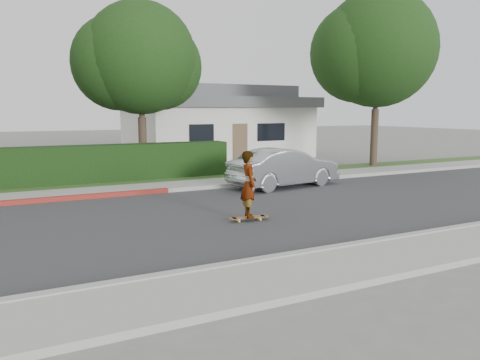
{
  "coord_description": "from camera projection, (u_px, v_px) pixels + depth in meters",
  "views": [
    {
      "loc": [
        -3.94,
        -11.26,
        2.8
      ],
      "look_at": [
        1.53,
        -0.42,
        1.0
      ],
      "focal_mm": 35.0,
      "sensor_mm": 36.0,
      "label": 1
    }
  ],
  "objects": [
    {
      "name": "ground",
      "position": [
        180.0,
        220.0,
        12.11
      ],
      "size": [
        120.0,
        120.0,
        0.0
      ],
      "primitive_type": "plane",
      "color": "slate",
      "rests_on": "ground"
    },
    {
      "name": "road",
      "position": [
        180.0,
        220.0,
        12.11
      ],
      "size": [
        60.0,
        8.0,
        0.01
      ],
      "primitive_type": "cube",
      "color": "#2D2D30",
      "rests_on": "ground"
    },
    {
      "name": "curb_near",
      "position": [
        256.0,
        262.0,
        8.48
      ],
      "size": [
        60.0,
        0.2,
        0.15
      ],
      "primitive_type": "cube",
      "color": "#9E9E99",
      "rests_on": "ground"
    },
    {
      "name": "sidewalk_near",
      "position": [
        282.0,
        279.0,
        7.69
      ],
      "size": [
        60.0,
        1.6,
        0.12
      ],
      "primitive_type": "cube",
      "color": "gray",
      "rests_on": "ground"
    },
    {
      "name": "curb_far",
      "position": [
        139.0,
        193.0,
        15.72
      ],
      "size": [
        60.0,
        0.2,
        0.15
      ],
      "primitive_type": "cube",
      "color": "#9E9E99",
      "rests_on": "ground"
    },
    {
      "name": "sidewalk_far",
      "position": [
        132.0,
        189.0,
        16.52
      ],
      "size": [
        60.0,
        1.6,
        0.12
      ],
      "primitive_type": "cube",
      "color": "gray",
      "rests_on": "ground"
    },
    {
      "name": "planting_strip",
      "position": [
        122.0,
        183.0,
        17.93
      ],
      "size": [
        60.0,
        1.6,
        0.1
      ],
      "primitive_type": "cube",
      "color": "#2D4C1E",
      "rests_on": "ground"
    },
    {
      "name": "hedge",
      "position": [
        35.0,
        168.0,
        17.02
      ],
      "size": [
        15.0,
        1.0,
        1.5
      ],
      "primitive_type": "cube",
      "color": "black",
      "rests_on": "ground"
    },
    {
      "name": "tree_center",
      "position": [
        139.0,
        62.0,
        20.17
      ],
      "size": [
        5.66,
        4.84,
        7.44
      ],
      "color": "#33261C",
      "rests_on": "ground"
    },
    {
      "name": "tree_right",
      "position": [
        375.0,
        52.0,
        22.76
      ],
      "size": [
        6.32,
        5.6,
        8.56
      ],
      "color": "#33261C",
      "rests_on": "ground"
    },
    {
      "name": "house",
      "position": [
        214.0,
        122.0,
        29.49
      ],
      "size": [
        10.6,
        8.6,
        4.3
      ],
      "color": "beige",
      "rests_on": "ground"
    },
    {
      "name": "skateboard",
      "position": [
        249.0,
        217.0,
        11.97
      ],
      "size": [
        1.1,
        0.34,
        0.1
      ],
      "rotation": [
        0.0,
        0.0,
        -0.12
      ],
      "color": "gold",
      "rests_on": "ground"
    },
    {
      "name": "skateboarder",
      "position": [
        249.0,
        184.0,
        11.84
      ],
      "size": [
        0.54,
        0.7,
        1.69
      ],
      "primitive_type": "imported",
      "rotation": [
        0.0,
        0.0,
        1.32
      ],
      "color": "white",
      "rests_on": "skateboard"
    },
    {
      "name": "car_silver",
      "position": [
        284.0,
        168.0,
        17.26
      ],
      "size": [
        4.53,
        2.19,
        1.43
      ],
      "primitive_type": "imported",
      "rotation": [
        0.0,
        0.0,
        1.73
      ],
      "color": "#AEAFB5",
      "rests_on": "ground"
    }
  ]
}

